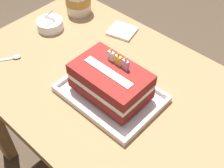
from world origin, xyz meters
The scene contains 7 objects.
dining_table centered at (0.00, 0.00, 0.61)m, with size 1.14×0.70×0.72m.
foil_tray centered at (0.03, -0.05, 0.73)m, with size 0.33×0.24×0.02m.
birthday_cake centered at (0.03, -0.04, 0.80)m, with size 0.25×0.16×0.15m.
bowl_stack centered at (-0.42, 0.06, 0.74)m, with size 0.11×0.11×0.09m.
ice_cream_tub centered at (-0.42, 0.23, 0.78)m, with size 0.11×0.11×0.12m.
serving_spoon_near_tray centered at (-0.37, -0.16, 0.73)m, with size 0.08×0.12×0.01m.
napkin_pile centered at (-0.17, 0.25, 0.73)m, with size 0.13×0.12×0.01m.
Camera 1 is at (0.48, -0.53, 1.50)m, focal length 48.10 mm.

